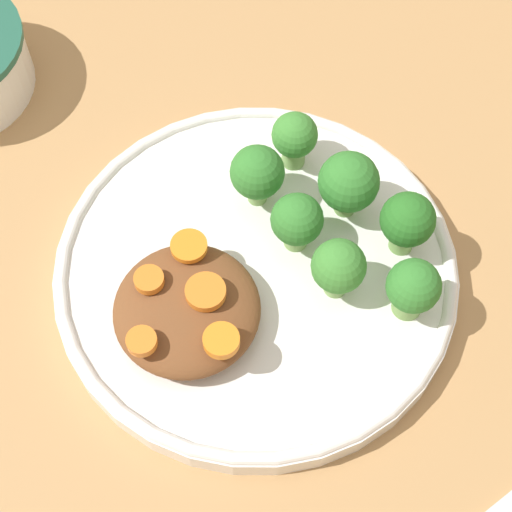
% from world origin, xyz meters
% --- Properties ---
extents(ground_plane, '(4.00, 4.00, 0.00)m').
position_xyz_m(ground_plane, '(0.00, 0.00, 0.00)').
color(ground_plane, tan).
extents(plate, '(0.27, 0.27, 0.02)m').
position_xyz_m(plate, '(0.00, 0.00, 0.01)').
color(plate, white).
rests_on(plate, ground_plane).
extents(stew_mound, '(0.09, 0.09, 0.03)m').
position_xyz_m(stew_mound, '(-0.05, 0.03, 0.03)').
color(stew_mound, brown).
rests_on(stew_mound, plate).
extents(broccoli_floret_0, '(0.04, 0.04, 0.05)m').
position_xyz_m(broccoli_floret_0, '(0.05, 0.02, 0.05)').
color(broccoli_floret_0, '#7FA85B').
rests_on(broccoli_floret_0, plate).
extents(broccoli_floret_1, '(0.04, 0.04, 0.05)m').
position_xyz_m(broccoli_floret_1, '(0.06, -0.04, 0.05)').
color(broccoli_floret_1, '#759E51').
rests_on(broccoli_floret_1, plate).
extents(broccoli_floret_2, '(0.04, 0.04, 0.05)m').
position_xyz_m(broccoli_floret_2, '(0.00, -0.05, 0.05)').
color(broccoli_floret_2, '#7FA85B').
rests_on(broccoli_floret_2, plate).
extents(broccoli_floret_3, '(0.04, 0.04, 0.05)m').
position_xyz_m(broccoli_floret_3, '(0.04, -0.09, 0.05)').
color(broccoli_floret_3, '#759E51').
rests_on(broccoli_floret_3, plate).
extents(broccoli_floret_4, '(0.03, 0.03, 0.05)m').
position_xyz_m(broccoli_floret_4, '(0.03, -0.02, 0.05)').
color(broccoli_floret_4, '#7FA85B').
rests_on(broccoli_floret_4, plate).
extents(broccoli_floret_5, '(0.03, 0.03, 0.05)m').
position_xyz_m(broccoli_floret_5, '(-0.00, -0.10, 0.05)').
color(broccoli_floret_5, '#759E51').
rests_on(broccoli_floret_5, plate).
extents(broccoli_floret_6, '(0.03, 0.03, 0.05)m').
position_xyz_m(broccoli_floret_6, '(0.09, -0.00, 0.05)').
color(broccoli_floret_6, '#7FA85B').
rests_on(broccoli_floret_6, plate).
extents(carrot_slice_0, '(0.03, 0.03, 0.01)m').
position_xyz_m(carrot_slice_0, '(-0.04, 0.02, 0.05)').
color(carrot_slice_0, orange).
rests_on(carrot_slice_0, stew_mound).
extents(carrot_slice_1, '(0.02, 0.02, 0.01)m').
position_xyz_m(carrot_slice_1, '(-0.04, 0.06, 0.05)').
color(carrot_slice_1, orange).
rests_on(carrot_slice_1, stew_mound).
extents(carrot_slice_2, '(0.02, 0.02, 0.01)m').
position_xyz_m(carrot_slice_2, '(-0.08, 0.05, 0.05)').
color(carrot_slice_2, orange).
rests_on(carrot_slice_2, stew_mound).
extents(carrot_slice_3, '(0.02, 0.02, 0.00)m').
position_xyz_m(carrot_slice_3, '(-0.01, 0.04, 0.05)').
color(carrot_slice_3, orange).
rests_on(carrot_slice_3, stew_mound).
extents(carrot_slice_4, '(0.02, 0.02, 0.01)m').
position_xyz_m(carrot_slice_4, '(-0.07, 0.00, 0.05)').
color(carrot_slice_4, orange).
rests_on(carrot_slice_4, stew_mound).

